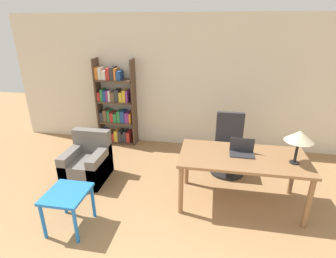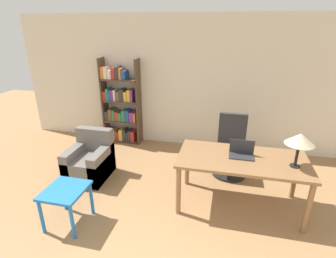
{
  "view_description": "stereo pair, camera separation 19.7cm",
  "coord_description": "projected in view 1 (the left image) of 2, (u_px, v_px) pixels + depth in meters",
  "views": [
    {
      "loc": [
        0.35,
        -0.81,
        2.49
      ],
      "look_at": [
        -0.29,
        2.77,
        1.03
      ],
      "focal_mm": 28.0,
      "sensor_mm": 36.0,
      "label": 1
    },
    {
      "loc": [
        0.54,
        -0.77,
        2.49
      ],
      "look_at": [
        -0.29,
        2.77,
        1.03
      ],
      "focal_mm": 28.0,
      "sensor_mm": 36.0,
      "label": 2
    }
  ],
  "objects": [
    {
      "name": "side_table_blue",
      "position": [
        67.0,
        199.0,
        3.31
      ],
      "size": [
        0.5,
        0.54,
        0.53
      ],
      "color": "blue",
      "rests_on": "ground_plane"
    },
    {
      "name": "wall_back",
      "position": [
        197.0,
        84.0,
        5.36
      ],
      "size": [
        8.0,
        0.06,
        2.7
      ],
      "color": "beige",
      "rests_on": "ground_plane"
    },
    {
      "name": "office_chair",
      "position": [
        228.0,
        148.0,
        4.64
      ],
      "size": [
        0.59,
        0.59,
        1.07
      ],
      "color": "black",
      "rests_on": "ground_plane"
    },
    {
      "name": "desk",
      "position": [
        242.0,
        162.0,
        3.68
      ],
      "size": [
        1.76,
        0.87,
        0.78
      ],
      "color": "olive",
      "rests_on": "ground_plane"
    },
    {
      "name": "laptop",
      "position": [
        242.0,
        151.0,
        3.69
      ],
      "size": [
        0.33,
        0.22,
        0.23
      ],
      "color": "#2D2D33",
      "rests_on": "desk"
    },
    {
      "name": "bookshelf",
      "position": [
        115.0,
        108.0,
        5.67
      ],
      "size": [
        0.83,
        0.28,
        1.84
      ],
      "color": "#4C3828",
      "rests_on": "ground_plane"
    },
    {
      "name": "table_lamp",
      "position": [
        299.0,
        137.0,
        3.33
      ],
      "size": [
        0.36,
        0.36,
        0.46
      ],
      "color": "black",
      "rests_on": "desk"
    },
    {
      "name": "armchair",
      "position": [
        88.0,
        164.0,
        4.47
      ],
      "size": [
        0.65,
        0.73,
        0.8
      ],
      "color": "#66605B",
      "rests_on": "ground_plane"
    }
  ]
}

